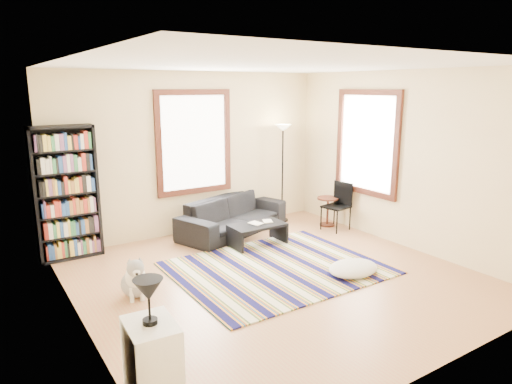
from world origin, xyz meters
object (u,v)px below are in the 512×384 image
white_cabinet (152,363)px  floor_cushion (353,268)px  sofa (233,215)px  dog (135,276)px  floor_lamp (282,174)px  bookshelf (66,193)px  folding_chair (336,207)px  side_table (328,212)px  coffee_table (257,235)px

white_cabinet → floor_cushion: bearing=21.1°
sofa → dog: 2.79m
floor_lamp → dog: bearing=-154.3°
bookshelf → folding_chair: bearing=-15.0°
sofa → bookshelf: bearing=154.7°
folding_chair → side_table: bearing=70.3°
floor_lamp → folding_chair: floor_lamp is taller
sofa → folding_chair: (1.63, -0.89, 0.12)m
coffee_table → dog: 2.41m
floor_cushion → white_cabinet: white_cabinet is taller
sofa → folding_chair: size_ratio=2.49×
folding_chair → dog: size_ratio=1.61×
floor_lamp → dog: size_ratio=3.48×
floor_lamp → folding_chair: 1.21m
sofa → floor_lamp: floor_lamp is taller
coffee_table → dog: bearing=-162.0°
floor_lamp → white_cabinet: floor_lamp is taller
floor_cushion → dog: dog is taller
side_table → floor_cushion: bearing=-122.8°
coffee_table → dog: (-2.29, -0.74, 0.09)m
sofa → floor_lamp: 1.31m
bookshelf → dog: size_ratio=3.74×
dog → white_cabinet: bearing=-92.1°
floor_cushion → folding_chair: size_ratio=0.87×
white_cabinet → folding_chair: bearing=34.9°
side_table → white_cabinet: size_ratio=0.77×
floor_lamp → side_table: bearing=-53.6°
floor_cushion → dog: (-2.74, 0.99, 0.17)m
sofa → floor_cushion: size_ratio=2.87×
side_table → folding_chair: size_ratio=0.63×
coffee_table → floor_lamp: floor_lamp is taller
bookshelf → floor_lamp: bookshelf is taller
sofa → floor_cushion: (0.43, -2.55, -0.22)m
floor_cushion → folding_chair: 2.08m
floor_lamp → white_cabinet: bearing=-137.4°
floor_cushion → floor_lamp: (0.72, 2.65, 0.84)m
sofa → coffee_table: (-0.02, -0.82, -0.13)m
folding_chair → sofa: bearing=142.1°
floor_cushion → white_cabinet: size_ratio=1.06×
coffee_table → dog: size_ratio=1.68×
coffee_table → floor_lamp: 1.67m
floor_cushion → white_cabinet: bearing=-163.0°
floor_lamp → coffee_table: bearing=-141.9°
sofa → side_table: bearing=-39.7°
sofa → side_table: 1.79m
floor_lamp → folding_chair: (0.48, -0.99, -0.50)m
sofa → coffee_table: sofa is taller
sofa → dog: size_ratio=4.00×
coffee_table → folding_chair: size_ratio=1.05×
bookshelf → white_cabinet: bearing=-91.9°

